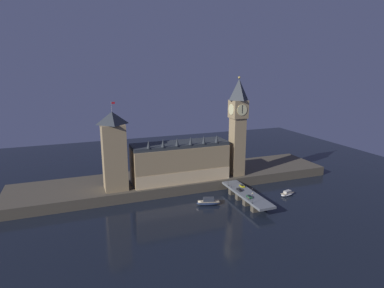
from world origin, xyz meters
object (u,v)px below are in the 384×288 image
car_northbound_trail (249,197)px  boat_upstream (209,202)px  pedestrian_mid_walk (252,190)px  street_lamp_far (228,180)px  pedestrian_far_rail (231,186)px  car_northbound_lead (239,189)px  pedestrian_near_rail (248,199)px  victoria_tower (114,151)px  car_southbound_trail (242,186)px  street_lamp_near (252,197)px  clock_tower (238,124)px  boat_downstream (287,193)px

car_northbound_trail → boat_upstream: car_northbound_trail is taller
pedestrian_mid_walk → street_lamp_far: (-9.84, 13.32, 2.71)m
pedestrian_mid_walk → pedestrian_far_rail: pedestrian_mid_walk is taller
car_northbound_lead → car_northbound_trail: (-0.00, -12.00, -0.04)m
car_northbound_lead → pedestrian_near_rail: 14.93m
pedestrian_mid_walk → victoria_tower: bearing=157.8°
street_lamp_far → victoria_tower: bearing=164.8°
pedestrian_mid_walk → pedestrian_far_rail: 13.61m
car_northbound_lead → pedestrian_near_rail: bearing=-99.1°
pedestrian_near_rail → boat_upstream: (-18.94, 13.52, -4.86)m
boat_upstream → pedestrian_near_rail: bearing=-35.5°
car_southbound_trail → pedestrian_mid_walk: size_ratio=2.27×
car_northbound_lead → car_southbound_trail: size_ratio=1.05×
street_lamp_near → street_lamp_far: bearing=90.0°
boat_upstream → car_southbound_trail: bearing=13.5°
victoria_tower → pedestrian_near_rail: size_ratio=31.56×
clock_tower → boat_upstream: (-32.94, -27.12, -40.75)m
victoria_tower → car_southbound_trail: bearing=-17.1°
pedestrian_near_rail → boat_downstream: size_ratio=0.15×
street_lamp_far → boat_downstream: 38.89m
street_lamp_far → car_northbound_trail: bearing=-82.8°
victoria_tower → boat_downstream: size_ratio=4.82×
victoria_tower → pedestrian_near_rail: victoria_tower is taller
pedestrian_far_rail → boat_upstream: pedestrian_far_rail is taller
car_northbound_lead → boat_downstream: size_ratio=0.39×
street_lamp_near → boat_upstream: size_ratio=0.43×
clock_tower → street_lamp_near: clock_tower is taller
pedestrian_far_rail → street_lamp_far: size_ratio=0.28×
car_northbound_lead → street_lamp_near: bearing=-98.0°
car_northbound_trail → pedestrian_far_rail: pedestrian_far_rail is taller
boat_downstream → pedestrian_mid_walk: bearing=176.0°
car_northbound_trail → car_southbound_trail: size_ratio=1.02×
pedestrian_mid_walk → street_lamp_far: size_ratio=0.31×
pedestrian_mid_walk → car_northbound_lead: bearing=153.2°
street_lamp_far → pedestrian_far_rail: bearing=-83.5°
street_lamp_near → boat_upstream: street_lamp_near is taller
pedestrian_near_rail → boat_downstream: pedestrian_near_rail is taller
car_southbound_trail → street_lamp_far: bearing=148.0°
clock_tower → street_lamp_far: bearing=-131.7°
clock_tower → victoria_tower: bearing=178.3°
clock_tower → street_lamp_far: size_ratio=11.51×
pedestrian_near_rail → pedestrian_mid_walk: size_ratio=0.92×
clock_tower → boat_upstream: clock_tower is taller
pedestrian_near_rail → pedestrian_far_rail: (0.00, 20.95, -0.03)m
car_northbound_lead → street_lamp_near: size_ratio=0.69×
pedestrian_mid_walk → boat_upstream: pedestrian_mid_walk is taller
car_northbound_lead → street_lamp_far: street_lamp_far is taller
car_northbound_lead → street_lamp_far: 10.55m
pedestrian_far_rail → boat_upstream: bearing=-158.6°
pedestrian_near_rail → car_northbound_trail: bearing=49.2°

